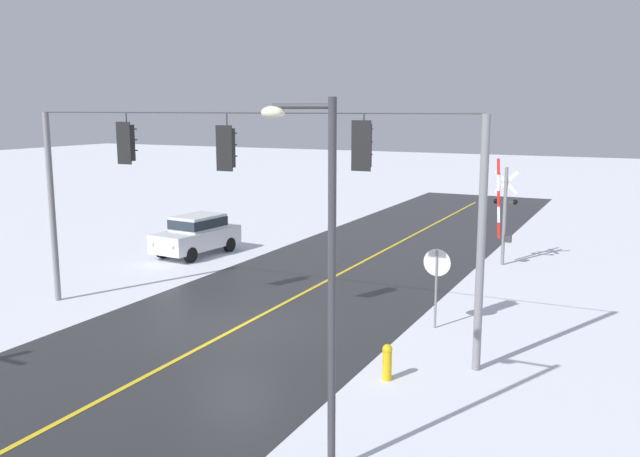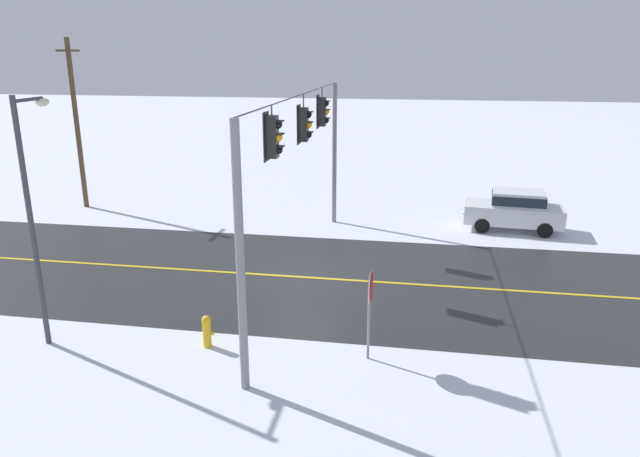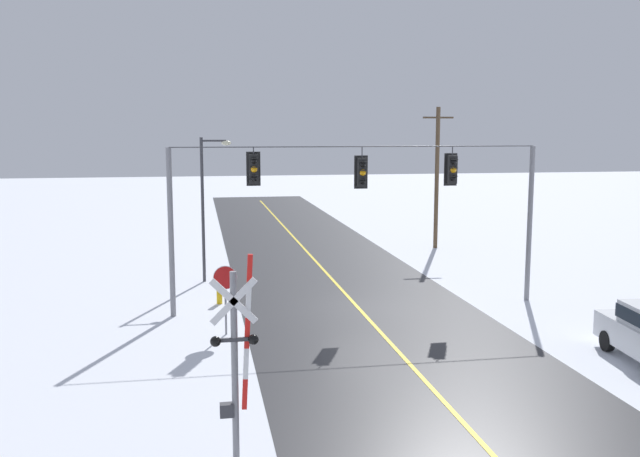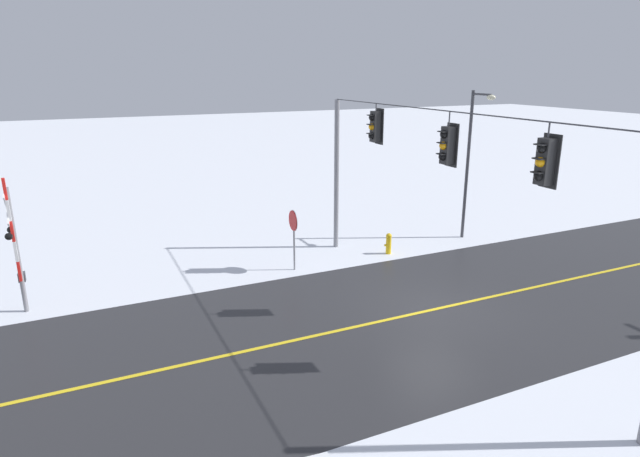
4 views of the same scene
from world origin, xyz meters
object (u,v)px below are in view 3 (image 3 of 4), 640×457
object	(u,v)px
fire_hydrant	(219,292)
railroad_crossing	(236,356)
streetlamp_near	(207,195)
stop_sign	(225,285)
utility_pole	(437,176)

from	to	relation	value
fire_hydrant	railroad_crossing	bearing A→B (deg)	-90.26
streetlamp_near	fire_hydrant	bearing A→B (deg)	-85.61
railroad_crossing	streetlamp_near	size ratio (longest dim) A/B	0.67
railroad_crossing	stop_sign	bearing A→B (deg)	89.09
stop_sign	fire_hydrant	world-z (taller)	stop_sign
utility_pole	railroad_crossing	bearing A→B (deg)	-117.84
fire_hydrant	utility_pole	distance (m)	17.43
streetlamp_near	railroad_crossing	bearing A→B (deg)	-89.13
utility_pole	streetlamp_near	bearing A→B (deg)	-152.49
streetlamp_near	stop_sign	bearing A→B (deg)	-87.24
streetlamp_near	utility_pole	world-z (taller)	utility_pole
railroad_crossing	utility_pole	world-z (taller)	utility_pole
streetlamp_near	utility_pole	bearing A→B (deg)	27.51
stop_sign	utility_pole	bearing A→B (deg)	50.31
stop_sign	fire_hydrant	bearing A→B (deg)	91.12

